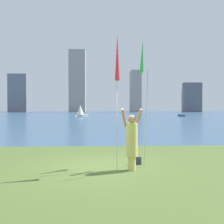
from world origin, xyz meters
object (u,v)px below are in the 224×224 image
(kite_flag_left, at_px, (117,60))
(kite_flag_right, at_px, (142,60))
(bag, at_px, (137,161))
(person, at_px, (132,140))
(sailboat_0, at_px, (80,111))
(sailboat_2, at_px, (181,115))

(kite_flag_left, bearing_deg, kite_flag_right, 45.70)
(kite_flag_right, height_order, bag, kite_flag_right)
(kite_flag_right, xyz_separation_m, bag, (-0.19, -0.06, -3.53))
(person, height_order, sailboat_0, sailboat_0)
(person, height_order, sailboat_2, sailboat_2)
(bag, relative_size, sailboat_0, 0.08)
(kite_flag_left, bearing_deg, sailboat_2, 70.28)
(kite_flag_left, distance_m, sailboat_2, 49.97)
(person, relative_size, bag, 6.70)
(person, relative_size, kite_flag_right, 0.45)
(kite_flag_right, distance_m, sailboat_2, 48.77)
(person, relative_size, kite_flag_left, 0.46)
(person, height_order, kite_flag_right, kite_flag_right)
(kite_flag_left, height_order, sailboat_2, sailboat_2)
(sailboat_2, bearing_deg, person, -109.25)
(kite_flag_right, relative_size, bag, 14.83)
(kite_flag_right, bearing_deg, bag, -164.01)
(kite_flag_left, relative_size, sailboat_0, 1.22)
(bag, bearing_deg, kite_flag_left, -129.40)
(bag, bearing_deg, kite_flag_right, 15.99)
(person, distance_m, sailboat_0, 45.78)
(bag, relative_size, sailboat_2, 0.05)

